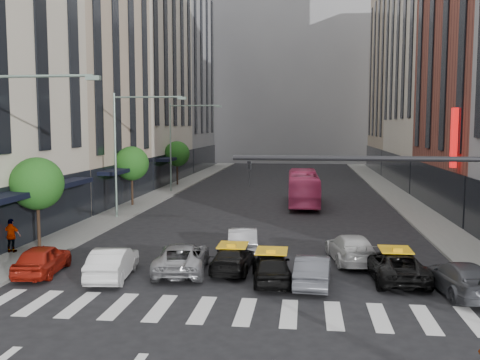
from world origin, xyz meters
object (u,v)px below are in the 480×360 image
(car_white_front, at_px, (113,263))
(taxi_left, at_px, (233,258))
(taxi_center, at_px, (272,267))
(car_red, at_px, (42,259))
(streetlamp_near, at_px, (4,147))
(streetlamp_far, at_px, (180,135))
(pedestrian_far, at_px, (12,236))
(streetlamp_mid, at_px, (128,138))
(bus, at_px, (303,188))

(car_white_front, height_order, taxi_left, car_white_front)
(taxi_center, bearing_deg, taxi_left, -46.96)
(car_red, distance_m, taxi_center, 10.52)
(streetlamp_near, distance_m, taxi_left, 11.21)
(car_red, bearing_deg, streetlamp_far, -94.73)
(streetlamp_far, xyz_separation_m, pedestrian_far, (-2.54, -27.41, -4.86))
(car_white_front, relative_size, pedestrian_far, 2.40)
(streetlamp_mid, distance_m, car_red, 15.59)
(taxi_left, bearing_deg, bus, -96.32)
(streetlamp_mid, height_order, streetlamp_far, same)
(pedestrian_far, bearing_deg, streetlamp_near, 120.86)
(streetlamp_near, relative_size, bus, 0.85)
(streetlamp_far, relative_size, pedestrian_far, 5.04)
(streetlamp_near, bearing_deg, taxi_left, 17.11)
(taxi_left, distance_m, bus, 22.06)
(bus, distance_m, pedestrian_far, 25.20)
(streetlamp_near, bearing_deg, car_red, 57.60)
(car_white_front, bearing_deg, bus, -115.59)
(streetlamp_mid, xyz_separation_m, pedestrian_far, (-2.54, -11.41, -4.86))
(streetlamp_near, distance_m, car_white_front, 6.82)
(car_white_front, bearing_deg, streetlamp_far, -88.31)
(taxi_left, height_order, bus, bus)
(streetlamp_mid, xyz_separation_m, streetlamp_far, (0.00, 16.00, 0.00))
(taxi_center, distance_m, bus, 23.48)
(pedestrian_far, bearing_deg, car_white_front, 154.68)
(streetlamp_far, bearing_deg, taxi_center, -69.70)
(bus, bearing_deg, taxi_center, 85.35)
(streetlamp_mid, height_order, taxi_left, streetlamp_mid)
(streetlamp_mid, bearing_deg, car_white_front, -73.99)
(taxi_left, bearing_deg, streetlamp_far, -70.08)
(streetlamp_near, height_order, bus, streetlamp_near)
(streetlamp_mid, distance_m, car_white_front, 16.37)
(car_red, bearing_deg, taxi_center, 173.47)
(car_white_front, bearing_deg, car_red, -10.36)
(car_red, height_order, taxi_left, car_red)
(streetlamp_mid, xyz_separation_m, car_white_front, (4.28, -14.92, -5.20))
(streetlamp_far, xyz_separation_m, taxi_center, (11.36, -30.71, -5.21))
(car_white_front, height_order, bus, bus)
(streetlamp_near, bearing_deg, taxi_center, 6.47)
(bus, height_order, pedestrian_far, bus)
(car_white_front, bearing_deg, streetlamp_near, 7.95)
(streetlamp_near, xyz_separation_m, streetlamp_far, (0.00, 32.00, 0.00))
(streetlamp_near, xyz_separation_m, streetlamp_mid, (0.00, 16.00, 0.00))
(streetlamp_near, relative_size, taxi_left, 2.14)
(streetlamp_far, relative_size, taxi_center, 2.22)
(taxi_center, height_order, pedestrian_far, pedestrian_far)
(streetlamp_near, height_order, car_red, streetlamp_near)
(car_white_front, relative_size, taxi_left, 1.02)
(car_white_front, distance_m, taxi_center, 7.08)
(pedestrian_far, bearing_deg, taxi_left, 173.92)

